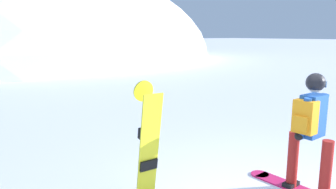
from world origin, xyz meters
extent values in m
ellipsoid|color=white|center=(2.18, 30.55, 0.00)|extent=(35.94, 32.35, 17.36)
cylinder|color=#D11E5B|center=(0.49, 1.12, 0.01)|extent=(0.28, 0.28, 0.02)
cube|color=black|center=(0.54, 0.58, 0.05)|extent=(0.26, 0.16, 0.06)
cylinder|color=maroon|center=(0.54, 0.58, 0.43)|extent=(0.15, 0.15, 0.82)
cylinder|color=maroon|center=(0.57, 0.11, 0.43)|extent=(0.15, 0.15, 0.82)
cube|color=#1E4C9E|center=(0.55, 0.35, 1.13)|extent=(0.38, 0.25, 0.58)
cylinder|color=#1E4C9E|center=(0.33, 0.33, 1.13)|extent=(0.11, 0.18, 0.57)
cylinder|color=#1E4C9E|center=(0.78, 0.36, 1.13)|extent=(0.11, 0.18, 0.57)
sphere|color=black|center=(0.30, 0.37, 0.88)|extent=(0.11, 0.11, 0.11)
sphere|color=black|center=(0.80, 0.40, 0.88)|extent=(0.11, 0.11, 0.11)
cube|color=orange|center=(0.36, 0.33, 1.15)|extent=(0.20, 0.29, 0.44)
cube|color=orange|center=(0.26, 0.32, 1.07)|extent=(0.08, 0.20, 0.20)
sphere|color=beige|center=(0.55, 0.35, 1.56)|extent=(0.21, 0.21, 0.21)
sphere|color=black|center=(0.55, 0.35, 1.59)|extent=(0.25, 0.25, 0.25)
cube|color=navy|center=(0.68, 0.36, 1.56)|extent=(0.04, 0.17, 0.08)
cube|color=yellow|center=(-1.41, 1.37, 0.75)|extent=(0.28, 0.27, 1.50)
cylinder|color=yellow|center=(-1.41, 1.50, 1.50)|extent=(0.28, 0.07, 0.28)
cube|color=black|center=(-1.41, 1.40, 0.97)|extent=(0.25, 0.09, 0.15)
cube|color=black|center=(-1.41, 1.40, 0.53)|extent=(0.25, 0.09, 0.15)
camera|label=1|loc=(-3.45, -2.07, 2.21)|focal=34.63mm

